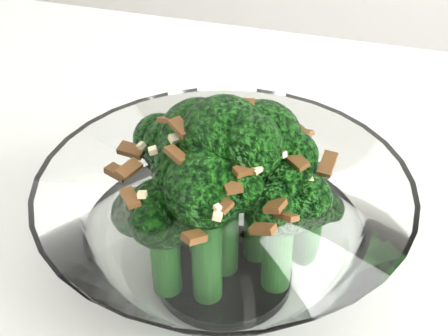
% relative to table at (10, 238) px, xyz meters
% --- Properties ---
extents(table, '(1.28, 0.93, 0.75)m').
position_rel_table_xyz_m(table, '(0.00, 0.00, 0.00)').
color(table, white).
rests_on(table, ground).
extents(broccoli_dish, '(0.25, 0.25, 0.16)m').
position_rel_table_xyz_m(broccoli_dish, '(0.24, -0.02, 0.13)').
color(broccoli_dish, white).
rests_on(broccoli_dish, table).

